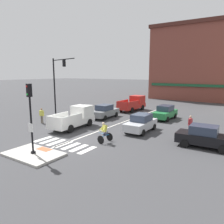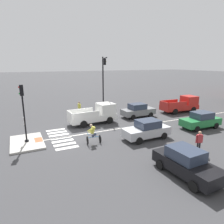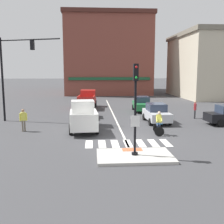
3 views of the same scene
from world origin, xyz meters
name	(u,v)px [view 1 (image 1 of 3)]	position (x,y,z in m)	size (l,w,h in m)	color
ground_plane	(72,141)	(0.00, 0.00, 0.00)	(300.00, 300.00, 0.00)	#3D3D3F
traffic_island	(33,154)	(0.00, -3.75, 0.07)	(3.87, 2.50, 0.15)	#B2AFA8
tactile_pad_front	(44,149)	(0.00, -2.84, 0.15)	(1.10, 0.60, 0.01)	#DB5B38
signal_pole	(30,112)	(0.00, -3.75, 2.93)	(0.44, 0.38, 4.62)	black
crosswalk_stripe_a	(43,139)	(-2.38, -1.01, 0.00)	(0.44, 1.80, 0.01)	silver
crosswalk_stripe_b	(49,141)	(-1.59, -1.01, 0.00)	(0.44, 1.80, 0.01)	silver
crosswalk_stripe_c	(56,142)	(-0.79, -1.01, 0.00)	(0.44, 1.80, 0.01)	silver
crosswalk_stripe_d	(63,144)	(0.00, -1.01, 0.00)	(0.44, 1.80, 0.01)	silver
crosswalk_stripe_e	(71,146)	(0.79, -1.01, 0.00)	(0.44, 1.80, 0.01)	silver
crosswalk_stripe_f	(79,148)	(1.59, -1.01, 0.00)	(0.44, 1.80, 0.01)	silver
crosswalk_stripe_g	(87,150)	(2.38, -1.01, 0.00)	(0.44, 1.80, 0.01)	silver
lane_centre_line	(131,119)	(-0.05, 10.00, 0.00)	(0.14, 28.00, 0.01)	silver
traffic_light_mast	(57,78)	(-9.01, 7.03, 4.76)	(5.37, 1.92, 7.25)	black
building_corner_right	(200,64)	(0.83, 41.29, 7.53)	(16.45, 21.45, 15.01)	brown
car_grey_westbound_far	(105,111)	(-3.10, 8.98, 0.81)	(1.93, 4.14, 1.64)	slate
car_silver_eastbound_mid	(141,123)	(3.34, 5.69, 0.81)	(1.88, 4.12, 1.64)	silver
car_black_cross_right	(205,137)	(9.24, 4.26, 0.81)	(4.15, 1.95, 1.64)	black
car_green_eastbound_far	(165,112)	(3.28, 12.30, 0.81)	(1.94, 4.15, 1.64)	#237A3D
pickup_truck_white_westbound_near	(75,118)	(-2.88, 3.51, 0.98)	(2.28, 5.20, 2.08)	white
pickup_truck_red_westbound_distant	(133,104)	(-2.78, 15.78, 0.98)	(2.28, 5.20, 2.08)	red
cyclist	(105,132)	(2.42, 1.10, 0.87)	(0.78, 1.16, 1.68)	black
pedestrian_at_curb_left	(42,114)	(-7.23, 2.88, 0.98)	(0.52, 0.33, 1.67)	#6B6051
pedestrian_waiting_far_side	(190,123)	(7.40, 7.36, 0.98)	(0.32, 0.53, 1.67)	black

